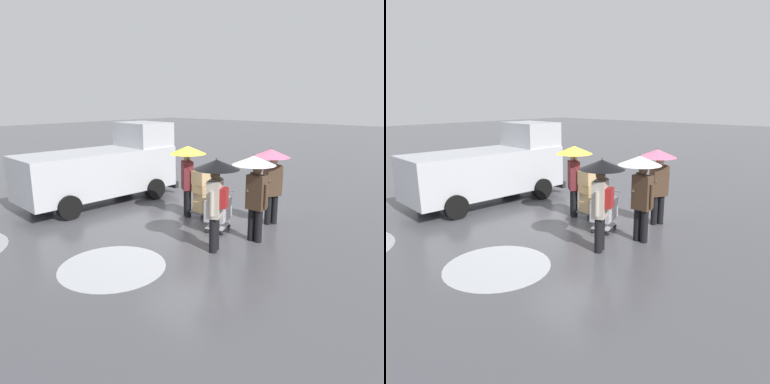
# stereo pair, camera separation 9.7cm
# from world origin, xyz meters

# --- Properties ---
(ground_plane) EXTENTS (90.00, 90.00, 0.00)m
(ground_plane) POSITION_xyz_m (0.00, 0.00, 0.00)
(ground_plane) COLOR #4C4C51
(slush_patch_near_cluster) EXTENTS (2.22, 2.22, 0.01)m
(slush_patch_near_cluster) POSITION_xyz_m (-0.52, 3.16, 0.00)
(slush_patch_near_cluster) COLOR #ADAFB5
(slush_patch_near_cluster) RESTS_ON ground
(cargo_van_parked_right) EXTENTS (2.42, 5.44, 2.60)m
(cargo_van_parked_right) POSITION_xyz_m (3.84, 0.15, 1.18)
(cargo_van_parked_right) COLOR #B7BABF
(cargo_van_parked_right) RESTS_ON ground
(shopping_cart_vendor) EXTENTS (0.78, 0.95, 1.02)m
(shopping_cart_vendor) POSITION_xyz_m (-0.82, -0.05, 0.57)
(shopping_cart_vendor) COLOR #B2B2B7
(shopping_cart_vendor) RESTS_ON ground
(hand_dolly_boxes) EXTENTS (0.54, 0.73, 1.42)m
(hand_dolly_boxes) POSITION_xyz_m (0.14, -0.57, 0.83)
(hand_dolly_boxes) COLOR #515156
(hand_dolly_boxes) RESTS_ON ground
(pedestrian_pink_side) EXTENTS (1.04, 1.04, 2.15)m
(pedestrian_pink_side) POSITION_xyz_m (-1.57, -1.42, 1.57)
(pedestrian_pink_side) COLOR black
(pedestrian_pink_side) RESTS_ON ground
(pedestrian_black_side) EXTENTS (1.04, 1.04, 2.15)m
(pedestrian_black_side) POSITION_xyz_m (-1.90, -0.05, 1.58)
(pedestrian_black_side) COLOR black
(pedestrian_black_side) RESTS_ON ground
(pedestrian_white_side) EXTENTS (1.04, 1.04, 2.15)m
(pedestrian_white_side) POSITION_xyz_m (0.58, -0.41, 1.58)
(pedestrian_white_side) COLOR black
(pedestrian_white_side) RESTS_ON ground
(pedestrian_far_side) EXTENTS (1.04, 1.04, 2.15)m
(pedestrian_far_side) POSITION_xyz_m (-1.57, 1.03, 1.57)
(pedestrian_far_side) COLOR black
(pedestrian_far_side) RESTS_ON ground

